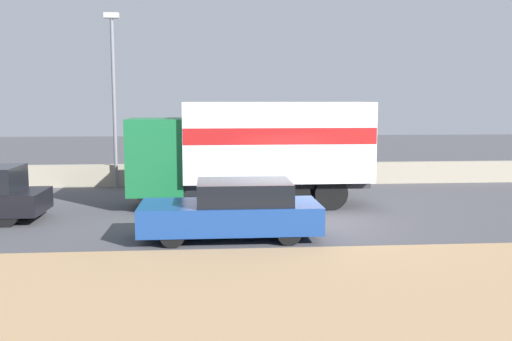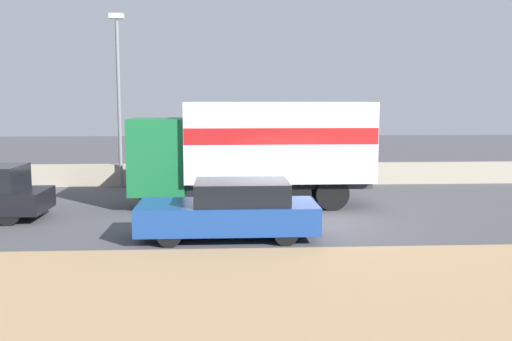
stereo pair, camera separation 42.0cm
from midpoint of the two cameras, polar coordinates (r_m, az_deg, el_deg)
ground_plane at (r=15.98m, az=2.95°, el=-5.45°), size 80.00×80.00×0.00m
dirt_shoulder_foreground at (r=10.74m, az=6.92°, el=-11.67°), size 60.00×5.85×0.04m
stone_wall_backdrop at (r=23.39m, az=0.48°, el=-0.35°), size 60.00×0.35×0.88m
street_lamp at (r=23.06m, az=-14.56°, el=8.02°), size 0.56×0.28×6.77m
box_truck at (r=18.56m, az=-0.55°, el=2.54°), size 7.74×2.58×3.39m
car_hatchback at (r=14.34m, az=-3.08°, el=-3.97°), size 4.47×1.88×1.45m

